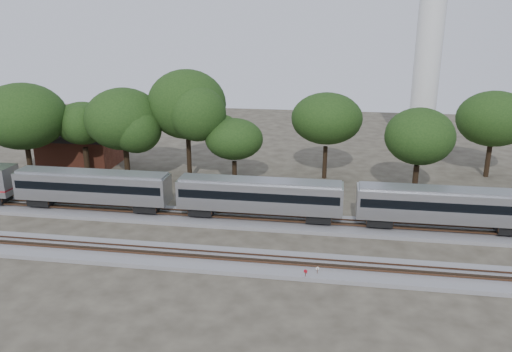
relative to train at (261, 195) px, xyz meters
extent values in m
plane|color=#383328|center=(-0.37, -6.00, -3.32)|extent=(160.00, 160.00, 0.00)
cube|color=slate|center=(-0.37, 0.00, -3.12)|extent=(160.00, 5.00, 0.40)
cube|color=brown|center=(-0.37, -0.72, -2.66)|extent=(160.00, 0.08, 0.15)
cube|color=brown|center=(-0.37, 0.72, -2.66)|extent=(160.00, 0.08, 0.15)
cube|color=slate|center=(-0.37, -10.00, -3.12)|extent=(160.00, 5.00, 0.40)
cube|color=brown|center=(-0.37, -10.72, -2.66)|extent=(160.00, 0.08, 0.15)
cube|color=brown|center=(-0.37, -9.28, -2.66)|extent=(160.00, 0.08, 0.15)
cube|color=#B1B3B8|center=(-19.72, 0.00, -0.08)|extent=(18.15, 3.13, 3.13)
cube|color=black|center=(-19.72, 0.00, 0.23)|extent=(17.53, 3.18, 0.94)
cube|color=gray|center=(-19.72, 0.00, 1.53)|extent=(17.74, 2.50, 0.37)
cube|color=black|center=(-26.30, 0.00, -2.12)|extent=(2.71, 2.30, 0.94)
cube|color=black|center=(-13.15, 0.00, -2.12)|extent=(2.71, 2.30, 0.94)
cube|color=#B1B3B8|center=(-0.15, 0.00, -0.08)|extent=(18.15, 3.13, 3.13)
cube|color=black|center=(-0.15, 0.00, 0.23)|extent=(17.53, 3.18, 0.94)
cube|color=gray|center=(-0.15, 0.00, 1.53)|extent=(17.74, 2.50, 0.37)
cube|color=black|center=(-6.72, 0.00, -2.12)|extent=(2.71, 2.30, 0.94)
cube|color=black|center=(6.43, 0.00, -2.12)|extent=(2.71, 2.30, 0.94)
cube|color=#B1B3B8|center=(19.43, 0.00, -0.08)|extent=(18.15, 3.13, 3.13)
cube|color=black|center=(19.43, 0.00, 0.23)|extent=(17.53, 3.18, 0.94)
cube|color=gray|center=(19.43, 0.00, 1.53)|extent=(17.74, 2.50, 0.37)
cube|color=black|center=(12.86, 0.00, -2.12)|extent=(2.71, 2.30, 0.94)
cube|color=black|center=(26.01, 0.00, -2.12)|extent=(2.71, 2.30, 0.94)
cylinder|color=#512D19|center=(5.76, -12.24, -2.85)|extent=(0.06, 0.06, 0.93)
cylinder|color=#AB0C1C|center=(5.76, -12.24, -2.43)|extent=(0.33, 0.11, 0.33)
cylinder|color=#512D19|center=(6.76, -11.54, -2.86)|extent=(0.06, 0.06, 0.92)
cylinder|color=silver|center=(6.76, -11.54, -2.45)|extent=(0.31, 0.16, 0.33)
cube|color=#512D19|center=(4.50, -11.50, -3.17)|extent=(0.56, 0.41, 0.30)
cylinder|color=silver|center=(22.41, 36.82, 11.74)|extent=(4.30, 4.30, 30.11)
cone|color=silver|center=(22.41, 36.82, -1.17)|extent=(6.88, 6.88, 4.30)
cube|color=brown|center=(-31.11, 18.63, -1.14)|extent=(11.15, 8.02, 4.35)
cube|color=black|center=(-31.11, 18.63, 1.52)|extent=(11.36, 8.23, 0.98)
cylinder|color=black|center=(-34.40, 10.40, -0.86)|extent=(0.70, 0.70, 4.91)
ellipsoid|color=#183210|center=(-34.40, 10.40, 5.80)|extent=(9.25, 9.25, 7.87)
cylinder|color=black|center=(-27.44, 13.47, -1.22)|extent=(0.70, 0.70, 4.19)
ellipsoid|color=#183210|center=(-27.44, 13.47, 4.46)|extent=(7.89, 7.89, 6.71)
cylinder|color=black|center=(-20.84, 12.43, -0.95)|extent=(0.70, 0.70, 4.72)
ellipsoid|color=#183210|center=(-20.84, 12.43, 5.46)|extent=(8.91, 8.91, 7.57)
cylinder|color=black|center=(-12.41, 14.48, -0.45)|extent=(0.70, 0.70, 5.74)
ellipsoid|color=#183210|center=(-12.41, 14.48, 7.34)|extent=(10.82, 10.82, 9.19)
cylinder|color=black|center=(-5.35, 11.85, -1.52)|extent=(0.70, 0.70, 3.59)
ellipsoid|color=#183210|center=(-5.35, 11.85, 3.36)|extent=(6.78, 6.78, 5.76)
cylinder|color=black|center=(6.56, 17.81, -0.99)|extent=(0.70, 0.70, 4.66)
ellipsoid|color=#183210|center=(6.56, 17.81, 5.33)|extent=(8.78, 8.78, 7.46)
cylinder|color=black|center=(18.00, 10.79, -1.13)|extent=(0.70, 0.70, 4.36)
ellipsoid|color=#183210|center=(18.00, 10.79, 4.79)|extent=(8.23, 8.23, 6.99)
cylinder|color=black|center=(29.67, 22.23, -1.04)|extent=(0.70, 0.70, 4.56)
ellipsoid|color=#183210|center=(29.67, 22.23, 5.15)|extent=(8.59, 8.59, 7.31)
camera|label=1|loc=(7.61, -51.11, 18.30)|focal=35.00mm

